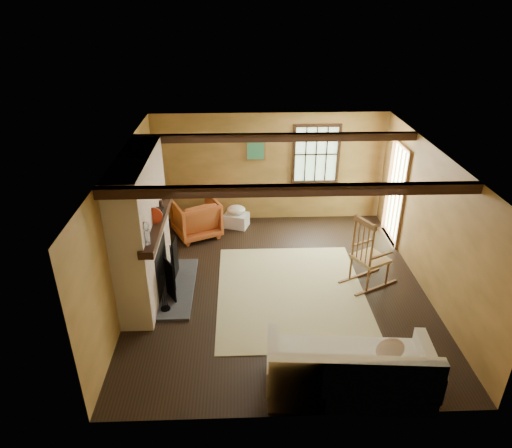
{
  "coord_description": "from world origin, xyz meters",
  "views": [
    {
      "loc": [
        -0.64,
        -6.61,
        4.61
      ],
      "look_at": [
        -0.38,
        0.4,
        1.03
      ],
      "focal_mm": 32.0,
      "sensor_mm": 36.0,
      "label": 1
    }
  ],
  "objects_px": {
    "sofa": "(350,373)",
    "laundry_basket": "(236,220)",
    "fireplace": "(144,233)",
    "armchair": "(196,218)",
    "rocking_chair": "(369,257)"
  },
  "relations": [
    {
      "from": "fireplace",
      "to": "armchair",
      "type": "relative_size",
      "value": 2.69
    },
    {
      "from": "laundry_basket",
      "to": "armchair",
      "type": "xyz_separation_m",
      "value": [
        -0.84,
        -0.37,
        0.26
      ]
    },
    {
      "from": "fireplace",
      "to": "rocking_chair",
      "type": "xyz_separation_m",
      "value": [
        3.78,
        0.04,
        -0.55
      ]
    },
    {
      "from": "rocking_chair",
      "to": "fireplace",
      "type": "bearing_deg",
      "value": 63.37
    },
    {
      "from": "rocking_chair",
      "to": "sofa",
      "type": "height_order",
      "value": "rocking_chair"
    },
    {
      "from": "sofa",
      "to": "laundry_basket",
      "type": "xyz_separation_m",
      "value": [
        -1.45,
        4.71,
        -0.15
      ]
    },
    {
      "from": "fireplace",
      "to": "armchair",
      "type": "xyz_separation_m",
      "value": [
        0.65,
        1.97,
        -0.7
      ]
    },
    {
      "from": "fireplace",
      "to": "sofa",
      "type": "height_order",
      "value": "fireplace"
    },
    {
      "from": "fireplace",
      "to": "sofa",
      "type": "bearing_deg",
      "value": -38.96
    },
    {
      "from": "laundry_basket",
      "to": "rocking_chair",
      "type": "bearing_deg",
      "value": -45.13
    },
    {
      "from": "sofa",
      "to": "fireplace",
      "type": "bearing_deg",
      "value": 145.59
    },
    {
      "from": "sofa",
      "to": "armchair",
      "type": "bearing_deg",
      "value": 122.31
    },
    {
      "from": "rocking_chair",
      "to": "armchair",
      "type": "height_order",
      "value": "rocking_chair"
    },
    {
      "from": "fireplace",
      "to": "rocking_chair",
      "type": "relative_size",
      "value": 1.84
    },
    {
      "from": "armchair",
      "to": "fireplace",
      "type": "bearing_deg",
      "value": 46.82
    }
  ]
}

